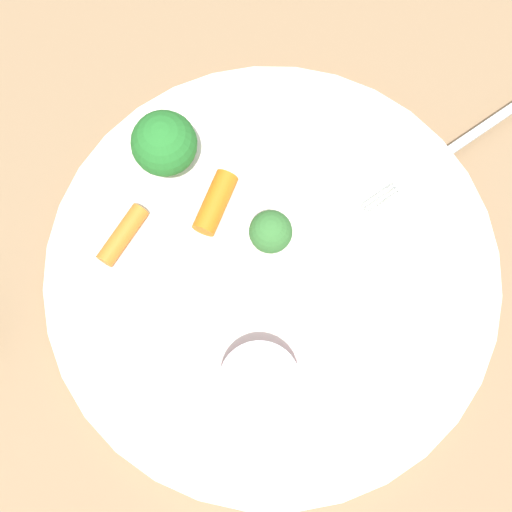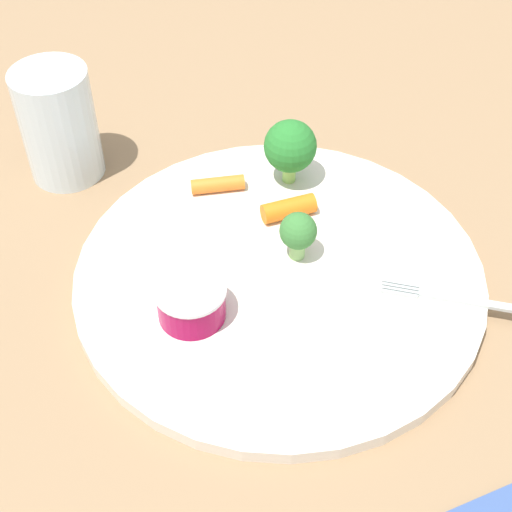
# 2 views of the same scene
# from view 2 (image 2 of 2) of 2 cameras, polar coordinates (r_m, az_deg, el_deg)

# --- Properties ---
(ground_plane) EXTENTS (2.40, 2.40, 0.00)m
(ground_plane) POSITION_cam_2_polar(r_m,az_deg,el_deg) (0.58, 1.79, -1.87)
(ground_plane) COLOR #90714F
(plate) EXTENTS (0.32, 0.32, 0.01)m
(plate) POSITION_cam_2_polar(r_m,az_deg,el_deg) (0.57, 1.81, -1.47)
(plate) COLOR silver
(plate) RESTS_ON ground_plane
(sauce_cup) EXTENTS (0.05, 0.05, 0.03)m
(sauce_cup) POSITION_cam_2_polar(r_m,az_deg,el_deg) (0.53, -5.05, -3.54)
(sauce_cup) COLOR maroon
(sauce_cup) RESTS_ON plate
(broccoli_floret_0) EXTENTS (0.03, 0.03, 0.04)m
(broccoli_floret_0) POSITION_cam_2_polar(r_m,az_deg,el_deg) (0.56, 3.11, 1.95)
(broccoli_floret_0) COLOR #8FC36E
(broccoli_floret_0) RESTS_ON plate
(broccoli_floret_1) EXTENTS (0.04, 0.04, 0.06)m
(broccoli_floret_1) POSITION_cam_2_polar(r_m,az_deg,el_deg) (0.62, 2.67, 8.45)
(broccoli_floret_1) COLOR #8DC65E
(broccoli_floret_1) RESTS_ON plate
(carrot_stick_0) EXTENTS (0.05, 0.03, 0.02)m
(carrot_stick_0) POSITION_cam_2_polar(r_m,az_deg,el_deg) (0.61, 2.55, 3.71)
(carrot_stick_0) COLOR orange
(carrot_stick_0) RESTS_ON plate
(carrot_stick_1) EXTENTS (0.04, 0.04, 0.01)m
(carrot_stick_1) POSITION_cam_2_polar(r_m,az_deg,el_deg) (0.63, -2.98, 5.56)
(carrot_stick_1) COLOR orange
(carrot_stick_1) RESTS_ON plate
(fork) EXTENTS (0.09, 0.15, 0.00)m
(fork) POSITION_cam_2_polar(r_m,az_deg,el_deg) (0.57, 17.53, -3.59)
(fork) COLOR silver
(fork) RESTS_ON plate
(drinking_glass) EXTENTS (0.07, 0.07, 0.10)m
(drinking_glass) POSITION_cam_2_polar(r_m,az_deg,el_deg) (0.67, -15.05, 9.83)
(drinking_glass) COLOR silver
(drinking_glass) RESTS_ON ground_plane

